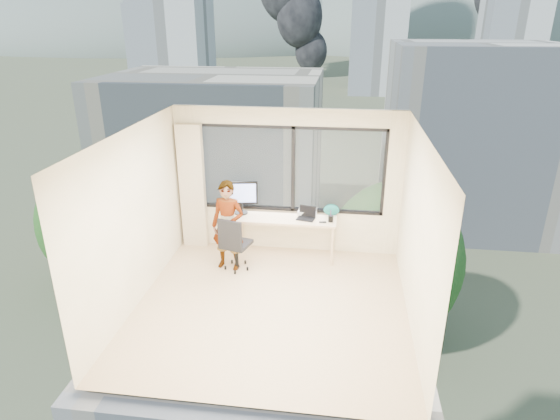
% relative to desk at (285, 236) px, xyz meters
% --- Properties ---
extents(floor, '(4.00, 4.00, 0.01)m').
position_rel_desk_xyz_m(floor, '(0.00, -1.66, -0.38)').
color(floor, '#D2AE89').
rests_on(floor, ground).
extents(ceiling, '(4.00, 4.00, 0.01)m').
position_rel_desk_xyz_m(ceiling, '(0.00, -1.66, 2.23)').
color(ceiling, white).
rests_on(ceiling, ground).
extents(wall_front, '(4.00, 0.01, 2.60)m').
position_rel_desk_xyz_m(wall_front, '(0.00, -3.66, 0.93)').
color(wall_front, beige).
rests_on(wall_front, ground).
extents(wall_left, '(0.01, 4.00, 2.60)m').
position_rel_desk_xyz_m(wall_left, '(-2.00, -1.66, 0.93)').
color(wall_left, beige).
rests_on(wall_left, ground).
extents(wall_right, '(0.01, 4.00, 2.60)m').
position_rel_desk_xyz_m(wall_right, '(2.00, -1.66, 0.93)').
color(wall_right, beige).
rests_on(wall_right, ground).
extents(window_wall, '(3.30, 0.16, 1.55)m').
position_rel_desk_xyz_m(window_wall, '(0.05, 0.34, 1.15)').
color(window_wall, black).
rests_on(window_wall, ground).
extents(curtain, '(0.45, 0.14, 2.30)m').
position_rel_desk_xyz_m(curtain, '(-1.72, 0.22, 0.77)').
color(curtain, beige).
rests_on(curtain, floor).
extents(desk, '(1.80, 0.60, 0.75)m').
position_rel_desk_xyz_m(desk, '(0.00, 0.00, 0.00)').
color(desk, beige).
rests_on(desk, floor).
extents(chair, '(0.62, 0.62, 0.98)m').
position_rel_desk_xyz_m(chair, '(-0.76, -0.59, 0.12)').
color(chair, black).
rests_on(chair, floor).
extents(person, '(0.61, 0.45, 1.55)m').
position_rel_desk_xyz_m(person, '(-0.89, -0.55, 0.40)').
color(person, '#2D2D33').
rests_on(person, floor).
extents(monitor, '(0.62, 0.22, 0.60)m').
position_rel_desk_xyz_m(monitor, '(-0.80, 0.07, 0.68)').
color(monitor, black).
rests_on(monitor, desk).
extents(game_console, '(0.34, 0.29, 0.08)m').
position_rel_desk_xyz_m(game_console, '(0.38, 0.20, 0.41)').
color(game_console, white).
rests_on(game_console, desk).
extents(laptop, '(0.36, 0.38, 0.19)m').
position_rel_desk_xyz_m(laptop, '(0.37, -0.04, 0.47)').
color(laptop, black).
rests_on(laptop, desk).
extents(cellphone, '(0.12, 0.07, 0.01)m').
position_rel_desk_xyz_m(cellphone, '(0.67, -0.15, 0.38)').
color(cellphone, black).
rests_on(cellphone, desk).
extents(pen_cup, '(0.10, 0.10, 0.11)m').
position_rel_desk_xyz_m(pen_cup, '(0.80, -0.09, 0.43)').
color(pen_cup, black).
rests_on(pen_cup, desk).
extents(handbag, '(0.28, 0.15, 0.21)m').
position_rel_desk_xyz_m(handbag, '(0.80, 0.18, 0.48)').
color(handbag, '#0E554A').
rests_on(handbag, desk).
extents(exterior_ground, '(400.00, 400.00, 0.04)m').
position_rel_desk_xyz_m(exterior_ground, '(0.00, 118.34, -14.38)').
color(exterior_ground, '#515B3D').
rests_on(exterior_ground, ground).
extents(near_bldg_a, '(16.00, 12.00, 14.00)m').
position_rel_desk_xyz_m(near_bldg_a, '(-9.00, 28.34, -7.38)').
color(near_bldg_a, beige).
rests_on(near_bldg_a, exterior_ground).
extents(near_bldg_b, '(14.00, 13.00, 16.00)m').
position_rel_desk_xyz_m(near_bldg_b, '(12.00, 36.34, -6.38)').
color(near_bldg_b, silver).
rests_on(near_bldg_b, exterior_ground).
extents(far_tower_a, '(14.00, 14.00, 28.00)m').
position_rel_desk_xyz_m(far_tower_a, '(-35.00, 93.34, -0.38)').
color(far_tower_a, silver).
rests_on(far_tower_a, exterior_ground).
extents(far_tower_b, '(13.00, 13.00, 30.00)m').
position_rel_desk_xyz_m(far_tower_b, '(8.00, 118.34, 0.62)').
color(far_tower_b, silver).
rests_on(far_tower_b, exterior_ground).
extents(far_tower_c, '(15.00, 15.00, 26.00)m').
position_rel_desk_xyz_m(far_tower_c, '(45.00, 138.34, -1.38)').
color(far_tower_c, silver).
rests_on(far_tower_c, exterior_ground).
extents(far_tower_d, '(16.00, 14.00, 22.00)m').
position_rel_desk_xyz_m(far_tower_d, '(-60.00, 148.34, -3.38)').
color(far_tower_d, silver).
rests_on(far_tower_d, exterior_ground).
extents(hill_a, '(288.00, 216.00, 90.00)m').
position_rel_desk_xyz_m(hill_a, '(-120.00, 318.34, -14.38)').
color(hill_a, slate).
rests_on(hill_a, exterior_ground).
extents(hill_b, '(300.00, 220.00, 96.00)m').
position_rel_desk_xyz_m(hill_b, '(100.00, 318.34, -14.38)').
color(hill_b, slate).
rests_on(hill_b, exterior_ground).
extents(tree_a, '(7.00, 7.00, 8.00)m').
position_rel_desk_xyz_m(tree_a, '(-16.00, 20.34, -10.38)').
color(tree_a, '#1D551C').
rests_on(tree_a, exterior_ground).
extents(tree_b, '(7.60, 7.60, 9.00)m').
position_rel_desk_xyz_m(tree_b, '(4.00, 16.34, -9.88)').
color(tree_b, '#1D551C').
rests_on(tree_b, exterior_ground).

